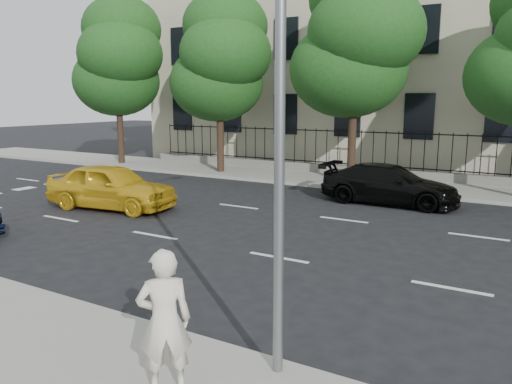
# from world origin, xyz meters

# --- Properties ---
(ground) EXTENTS (120.00, 120.00, 0.00)m
(ground) POSITION_xyz_m (0.00, 0.00, 0.00)
(ground) COLOR black
(ground) RESTS_ON ground
(near_sidewalk) EXTENTS (60.00, 4.00, 0.15)m
(near_sidewalk) POSITION_xyz_m (0.00, -4.00, 0.07)
(near_sidewalk) COLOR gray
(near_sidewalk) RESTS_ON ground
(far_sidewalk) EXTENTS (60.00, 4.00, 0.15)m
(far_sidewalk) POSITION_xyz_m (0.00, 14.00, 0.07)
(far_sidewalk) COLOR gray
(far_sidewalk) RESTS_ON ground
(lane_markings) EXTENTS (49.60, 4.62, 0.01)m
(lane_markings) POSITION_xyz_m (0.00, 4.75, 0.01)
(lane_markings) COLOR silver
(lane_markings) RESTS_ON ground
(crosswalk) EXTENTS (0.50, 12.10, 0.01)m
(crosswalk) POSITION_xyz_m (-14.00, 4.60, 0.01)
(crosswalk) COLOR silver
(crosswalk) RESTS_ON ground
(masonry_building) EXTENTS (34.60, 12.11, 18.50)m
(masonry_building) POSITION_xyz_m (0.00, 22.95, 9.02)
(masonry_building) COLOR beige
(masonry_building) RESTS_ON ground
(iron_fence) EXTENTS (30.00, 0.50, 2.20)m
(iron_fence) POSITION_xyz_m (0.00, 15.70, 0.65)
(iron_fence) COLOR slate
(iron_fence) RESTS_ON far_sidewalk
(tree_a) EXTENTS (5.71, 5.31, 9.39)m
(tree_a) POSITION_xyz_m (-15.96, 13.36, 6.13)
(tree_a) COLOR #382619
(tree_a) RESTS_ON far_sidewalk
(tree_b) EXTENTS (5.53, 5.12, 8.97)m
(tree_b) POSITION_xyz_m (-8.96, 13.36, 5.84)
(tree_b) COLOR #382619
(tree_b) RESTS_ON far_sidewalk
(tree_c) EXTENTS (5.89, 5.50, 9.80)m
(tree_c) POSITION_xyz_m (-1.96, 13.36, 6.41)
(tree_c) COLOR #382619
(tree_c) RESTS_ON far_sidewalk
(yellow_taxi) EXTENTS (4.92, 2.49, 1.61)m
(yellow_taxi) POSITION_xyz_m (-7.70, 4.46, 0.80)
(yellow_taxi) COLOR gold
(yellow_taxi) RESTS_ON ground
(black_sedan) EXTENTS (5.04, 2.09, 1.46)m
(black_sedan) POSITION_xyz_m (0.54, 10.25, 0.73)
(black_sedan) COLOR black
(black_sedan) RESTS_ON ground
(woman_near) EXTENTS (0.81, 0.80, 1.89)m
(woman_near) POSITION_xyz_m (1.49, -3.44, 1.09)
(woman_near) COLOR beige
(woman_near) RESTS_ON near_sidewalk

